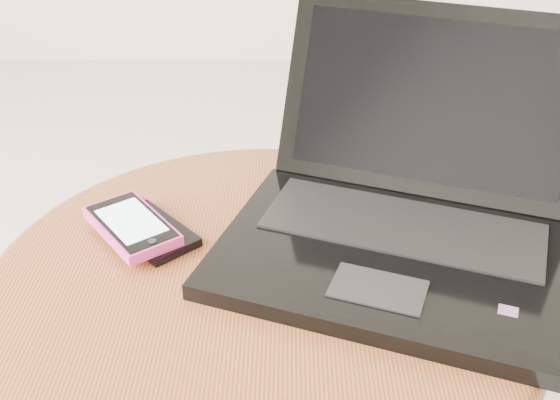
{
  "coord_description": "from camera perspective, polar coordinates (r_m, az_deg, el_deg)",
  "views": [
    {
      "loc": [
        0.02,
        -0.47,
        0.91
      ],
      "look_at": [
        0.01,
        0.15,
        0.52
      ],
      "focal_mm": 44.6,
      "sensor_mm": 36.0,
      "label": 1
    }
  ],
  "objects": [
    {
      "name": "table",
      "position": [
        0.79,
        -1.41,
        -11.73
      ],
      "size": [
        0.58,
        0.58,
        0.46
      ],
      "color": "#532712",
      "rests_on": "ground"
    },
    {
      "name": "laptop",
      "position": [
        0.76,
        10.17,
        -0.79
      ],
      "size": [
        0.45,
        0.44,
        0.22
      ],
      "color": "black",
      "rests_on": "table"
    },
    {
      "name": "phone_black",
      "position": [
        0.8,
        -10.65,
        -2.45
      ],
      "size": [
        0.12,
        0.13,
        0.01
      ],
      "color": "black",
      "rests_on": "table"
    },
    {
      "name": "phone_pink",
      "position": [
        0.79,
        -12.07,
        -2.07
      ],
      "size": [
        0.12,
        0.13,
        0.01
      ],
      "color": "#D63490",
      "rests_on": "phone_black"
    }
  ]
}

